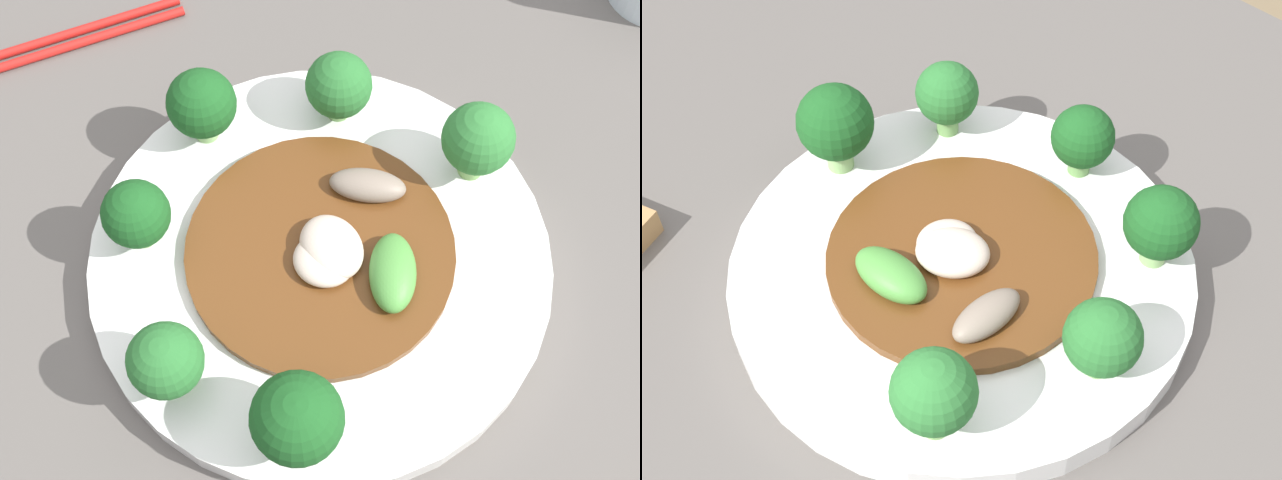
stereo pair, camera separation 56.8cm
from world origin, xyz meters
TOP-DOWN VIEW (x-y plane):
  - plate at (-0.03, -0.02)m, footprint 0.30×0.30m
  - broccoli_north at (-0.03, 0.10)m, footprint 0.04×0.04m
  - broccoli_southeast at (0.05, -0.11)m, footprint 0.05×0.05m
  - broccoli_west at (-0.15, -0.02)m, footprint 0.05×0.05m
  - broccoli_northwest at (-0.12, 0.06)m, footprint 0.05×0.05m
  - broccoli_northeast at (0.06, 0.07)m, footprint 0.05×0.05m
  - broccoli_east at (0.09, -0.02)m, footprint 0.05×0.05m
  - stirfry_center at (-0.03, -0.02)m, footprint 0.18×0.18m

SIDE VIEW (x-z plane):
  - plate at x=-0.03m, z-range 0.75..0.77m
  - stirfry_center at x=-0.03m, z-range 0.77..0.79m
  - broccoli_east at x=0.09m, z-range 0.78..0.83m
  - broccoli_north at x=-0.03m, z-range 0.78..0.83m
  - broccoli_northeast at x=0.06m, z-range 0.78..0.84m
  - broccoli_northwest at x=-0.12m, z-range 0.78..0.84m
  - broccoli_southeast at x=0.05m, z-range 0.78..0.84m
  - broccoli_west at x=-0.15m, z-range 0.78..0.85m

